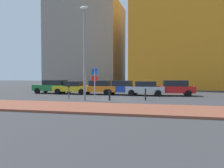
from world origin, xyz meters
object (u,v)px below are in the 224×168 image
at_px(parked_car_green, 54,86).
at_px(parked_car_silver, 146,88).
at_px(parked_car_orange, 98,87).
at_px(parked_car_blue, 122,88).
at_px(parked_car_red, 173,88).
at_px(parking_sign_post, 95,79).
at_px(parking_meter, 69,89).
at_px(parked_car_yellow, 72,88).
at_px(street_lamp, 84,46).
at_px(traffic_bollard_near, 145,95).
at_px(traffic_bollard_mid, 110,95).

relative_size(parked_car_green, parked_car_silver, 1.16).
relative_size(parked_car_orange, parked_car_blue, 1.06).
height_order(parked_car_red, parking_sign_post, parking_sign_post).
distance_m(parked_car_red, parking_meter, 10.71).
distance_m(parked_car_yellow, parking_meter, 5.50).
relative_size(parked_car_silver, street_lamp, 0.50).
height_order(parked_car_orange, parked_car_silver, parked_car_orange).
relative_size(parking_sign_post, traffic_bollard_near, 2.77).
distance_m(parked_car_silver, parking_meter, 8.19).
distance_m(traffic_bollard_near, traffic_bollard_mid, 3.05).
bearing_deg(parking_sign_post, parked_car_red, 32.38).
bearing_deg(traffic_bollard_near, parked_car_silver, 95.33).
relative_size(parked_car_yellow, parked_car_blue, 0.99).
height_order(parked_car_green, parked_car_silver, parked_car_green).
xyz_separation_m(parked_car_green, traffic_bollard_mid, (8.19, -5.98, -0.33)).
bearing_deg(parked_car_blue, parked_car_green, 179.50).
bearing_deg(parking_meter, parking_sign_post, 28.16).
xyz_separation_m(parked_car_orange, traffic_bollard_mid, (2.74, -5.92, -0.30)).
bearing_deg(parked_car_silver, parked_car_blue, 174.12).
bearing_deg(street_lamp, parked_car_orange, 96.19).
relative_size(parked_car_yellow, parking_meter, 3.12).
xyz_separation_m(parked_car_silver, parking_sign_post, (-4.29, -4.05, 0.96)).
relative_size(parked_car_orange, street_lamp, 0.56).
relative_size(parked_car_orange, parked_car_red, 0.96).
bearing_deg(parked_car_yellow, parked_car_silver, -0.19).
relative_size(parked_car_yellow, traffic_bollard_mid, 4.30).
bearing_deg(traffic_bollard_mid, parked_car_blue, 91.26).
height_order(parked_car_green, parking_meter, parked_car_green).
relative_size(parking_meter, traffic_bollard_near, 1.33).
distance_m(parked_car_silver, traffic_bollard_near, 4.81).
xyz_separation_m(parked_car_orange, parked_car_silver, (5.22, -0.28, -0.00)).
distance_m(parked_car_orange, parked_car_silver, 5.22).
bearing_deg(parked_car_blue, street_lamp, -106.87).
distance_m(parked_car_orange, parked_car_blue, 2.61).
relative_size(parked_car_yellow, parked_car_orange, 0.93).
relative_size(parked_car_yellow, parked_car_silver, 1.04).
bearing_deg(parked_car_red, parking_sign_post, -147.62).
bearing_deg(parked_car_orange, parked_car_blue, -0.24).
relative_size(parked_car_green, street_lamp, 0.59).
distance_m(parked_car_orange, street_lamp, 7.43).
height_order(parked_car_silver, traffic_bollard_near, parked_car_silver).
bearing_deg(parking_sign_post, parking_meter, -151.84).
xyz_separation_m(parked_car_silver, traffic_bollard_mid, (-2.48, -5.64, -0.30)).
xyz_separation_m(parked_car_silver, parking_meter, (-6.37, -5.16, 0.08)).
distance_m(street_lamp, traffic_bollard_near, 6.56).
height_order(parked_car_yellow, street_lamp, street_lamp).
xyz_separation_m(parked_car_green, parked_car_orange, (5.45, -0.06, -0.03)).
xyz_separation_m(parked_car_blue, traffic_bollard_mid, (0.13, -5.91, -0.31)).
relative_size(parked_car_orange, parked_car_silver, 1.11).
bearing_deg(parked_car_red, parked_car_blue, -178.24).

